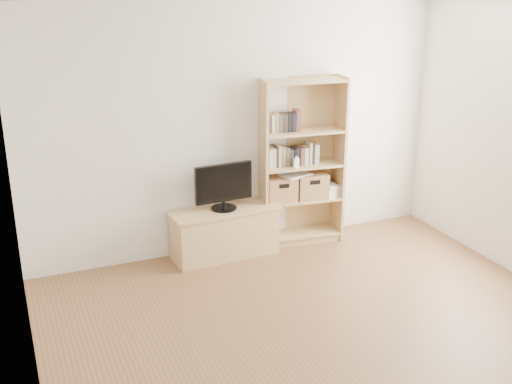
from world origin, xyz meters
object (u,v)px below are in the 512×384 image
bookshelf (302,162)px  television (224,187)px  laptop (295,175)px  basket_left (280,189)px  basket_right (311,185)px  tv_stand (224,233)px  baby_monitor (296,163)px

bookshelf → television: (-0.90, -0.04, -0.14)m
bookshelf → laptop: 0.15m
basket_left → television: bearing=-168.4°
basket_right → tv_stand: bearing=-170.5°
baby_monitor → basket_right: size_ratio=0.31×
bookshelf → baby_monitor: 0.14m
baby_monitor → basket_right: bearing=15.8°
television → basket_left: (0.66, 0.06, -0.12)m
basket_right → bookshelf: bearing=179.7°
baby_monitor → basket_left: size_ratio=0.32×
laptop → basket_right: bearing=-17.2°
television → basket_right: television is taller
tv_stand → baby_monitor: bearing=-6.8°
bookshelf → baby_monitor: bearing=-135.0°
tv_stand → basket_right: size_ratio=3.28×
television → basket_left: 0.68m
television → baby_monitor: 0.81m
bookshelf → baby_monitor: bookshelf is taller
bookshelf → television: size_ratio=2.96×
basket_left → tv_stand: bearing=-168.4°
tv_stand → basket_right: (1.01, 0.03, 0.39)m
bookshelf → basket_right: bookshelf is taller
bookshelf → baby_monitor: (-0.11, -0.09, 0.03)m
baby_monitor → laptop: (0.03, 0.08, -0.16)m
tv_stand → baby_monitor: 1.05m
television → baby_monitor: television is taller
basket_right → laptop: size_ratio=1.06×
baby_monitor → laptop: size_ratio=0.33×
bookshelf → laptop: bookshelf is taller
bookshelf → television: bookshelf is taller
television → laptop: 0.83m
basket_right → laptop: laptop is taller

